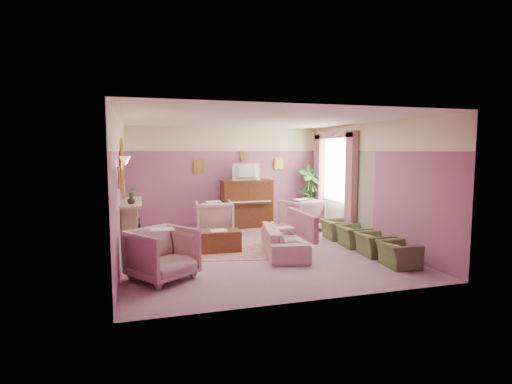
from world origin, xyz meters
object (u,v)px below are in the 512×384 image
object	(u,v)px
television	(247,171)
olive_chair_a	(399,250)
floral_armchair_right	(301,213)
sofa	(284,235)
olive_chair_c	(353,233)
piano	(247,204)
olive_chair_b	(374,241)
coffee_table	(217,241)
olive_chair_d	(336,226)
floral_armchair_front	(163,251)
side_table	(307,212)
floral_armchair_left	(214,216)

from	to	relation	value
television	olive_chair_a	world-z (taller)	television
floral_armchair_right	sofa	bearing A→B (deg)	-121.16
sofa	olive_chair_c	bearing A→B (deg)	5.22
piano	olive_chair_c	size ratio (longest dim) A/B	1.96
olive_chair_c	olive_chair_b	bearing A→B (deg)	-90.00
coffee_table	olive_chair_a	xyz separation A→B (m)	(3.05, -2.06, 0.08)
olive_chair_d	floral_armchair_front	bearing A→B (deg)	-155.00
olive_chair_d	floral_armchair_right	bearing A→B (deg)	112.68
floral_armchair_front	television	bearing A→B (deg)	57.77
olive_chair_c	television	bearing A→B (deg)	120.73
television	side_table	size ratio (longest dim) A/B	1.14
olive_chair_d	floral_armchair_left	bearing A→B (deg)	154.31
olive_chair_d	olive_chair_b	bearing A→B (deg)	-90.00
floral_armchair_left	olive_chair_c	xyz separation A→B (m)	(2.79, -2.16, -0.17)
floral_armchair_front	olive_chair_b	bearing A→B (deg)	4.65
olive_chair_a	piano	bearing A→B (deg)	110.53
floral_armchair_right	olive_chair_b	size ratio (longest dim) A/B	1.35
floral_armchair_front	olive_chair_b	xyz separation A→B (m)	(4.26, 0.35, -0.17)
floral_armchair_left	floral_armchair_right	xyz separation A→B (m)	(2.33, -0.23, 0.00)
television	coffee_table	size ratio (longest dim) A/B	0.80
floral_armchair_right	coffee_table	bearing A→B (deg)	-149.62
olive_chair_d	sofa	bearing A→B (deg)	-150.48
olive_chair_b	olive_chair_c	world-z (taller)	same
coffee_table	piano	bearing A→B (deg)	61.99
coffee_table	side_table	size ratio (longest dim) A/B	1.43
television	floral_armchair_left	distance (m)	1.71
floral_armchair_left	olive_chair_c	world-z (taller)	floral_armchair_left
floral_armchair_right	olive_chair_a	bearing A→B (deg)	-82.60
sofa	olive_chair_c	size ratio (longest dim) A/B	2.72
piano	olive_chair_a	size ratio (longest dim) A/B	1.96
olive_chair_a	side_table	size ratio (longest dim) A/B	1.02
piano	olive_chair_b	xyz separation A→B (m)	(1.71, -3.75, -0.34)
floral_armchair_left	floral_armchair_right	distance (m)	2.34
floral_armchair_left	olive_chair_a	bearing A→B (deg)	-53.72
floral_armchair_right	olive_chair_a	xyz separation A→B (m)	(0.46, -3.57, -0.17)
television	coffee_table	distance (m)	3.12
olive_chair_d	side_table	size ratio (longest dim) A/B	1.02
floral_armchair_right	floral_armchair_front	world-z (taller)	same
olive_chair_a	olive_chair_b	xyz separation A→B (m)	(0.00, 0.82, 0.00)
floral_armchair_front	side_table	bearing A→B (deg)	42.67
floral_armchair_front	olive_chair_b	distance (m)	4.28
olive_chair_c	floral_armchair_left	bearing A→B (deg)	142.23
sofa	olive_chair_b	xyz separation A→B (m)	(1.73, -0.66, -0.08)
olive_chair_d	side_table	distance (m)	2.07
television	floral_armchair_front	world-z (taller)	television
olive_chair_b	floral_armchair_front	bearing A→B (deg)	-175.35
television	floral_armchair_right	distance (m)	1.92
floral_armchair_left	olive_chair_c	bearing A→B (deg)	-37.77
olive_chair_a	olive_chair_c	size ratio (longest dim) A/B	1.00
piano	olive_chair_a	world-z (taller)	piano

